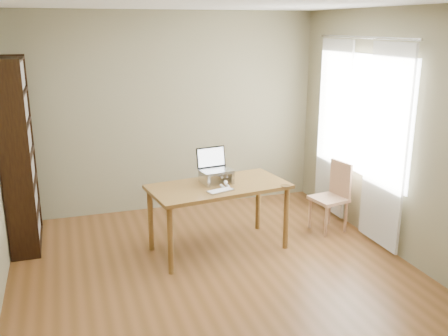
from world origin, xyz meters
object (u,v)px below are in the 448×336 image
Objects in this scene: bookshelf at (19,155)px; cat at (219,177)px; desk at (219,193)px; laptop at (215,164)px; chair at (334,194)px; keyboard at (220,191)px.

cat is at bearing -18.66° from bookshelf.
desk is at bearing -21.76° from bookshelf.
chair is at bearing -9.91° from laptop.
laptop reaches higher than desk.
cat reaches higher than desk.
laptop is at bearing 65.42° from keyboard.
cat is 1.48m from chair.
bookshelf reaches higher than cat.
laptop is 0.14m from cat.
keyboard is at bearing -27.48° from bookshelf.
cat is 0.55× the size of chair.
desk is 1.86× the size of chair.
chair reaches higher than keyboard.
laptop is 0.41m from keyboard.
desk is at bearing 173.20° from chair.
laptop is 0.44× the size of chair.
cat is at bearing -44.00° from laptop.
bookshelf reaches higher than desk.
cat is at bearing 57.97° from keyboard.
keyboard is 0.35m from cat.
cat reaches higher than keyboard.
chair is (1.53, 0.31, -0.31)m from keyboard.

